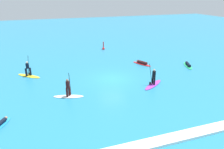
{
  "coord_description": "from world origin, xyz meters",
  "views": [
    {
      "loc": [
        -7.02,
        -20.4,
        8.77
      ],
      "look_at": [
        0.0,
        0.0,
        0.5
      ],
      "focal_mm": 34.48,
      "sensor_mm": 36.0,
      "label": 1
    }
  ],
  "objects": [
    {
      "name": "marker_buoy",
      "position": [
        2.83,
        12.56,
        0.24
      ],
      "size": [
        0.44,
        0.44,
        1.4
      ],
      "color": "red",
      "rests_on": "ground_plane"
    },
    {
      "name": "surfer_on_red_board",
      "position": [
        5.32,
        3.49,
        0.17
      ],
      "size": [
        1.82,
        2.79,
        0.45
      ],
      "rotation": [
        0.0,
        0.0,
        2.03
      ],
      "color": "red",
      "rests_on": "ground_plane"
    },
    {
      "name": "ground_plane",
      "position": [
        0.0,
        0.0,
        0.0
      ],
      "size": [
        120.0,
        120.0,
        0.0
      ],
      "primitive_type": "plane",
      "color": "teal",
      "rests_on": "ground"
    },
    {
      "name": "surfer_on_white_board",
      "position": [
        -5.07,
        -2.77,
        0.5
      ],
      "size": [
        2.76,
        1.46,
        2.27
      ],
      "rotation": [
        0.0,
        0.0,
        5.97
      ],
      "color": "white",
      "rests_on": "ground_plane"
    },
    {
      "name": "surfer_on_green_board",
      "position": [
        10.57,
        1.0,
        0.15
      ],
      "size": [
        1.81,
        3.01,
        0.41
      ],
      "rotation": [
        0.0,
        0.0,
        1.18
      ],
      "color": "#23B266",
      "rests_on": "ground_plane"
    },
    {
      "name": "surfer_on_yellow_board",
      "position": [
        -8.54,
        3.76,
        0.47
      ],
      "size": [
        2.73,
        2.55,
        2.29
      ],
      "rotation": [
        0.0,
        0.0,
        2.41
      ],
      "color": "yellow",
      "rests_on": "ground_plane"
    },
    {
      "name": "surfer_on_purple_board",
      "position": [
        3.38,
        -2.95,
        0.4
      ],
      "size": [
        2.98,
        2.34,
        2.22
      ],
      "rotation": [
        0.0,
        0.0,
        3.74
      ],
      "color": "purple",
      "rests_on": "ground_plane"
    },
    {
      "name": "wave_crest",
      "position": [
        0.0,
        -10.98,
        0.09
      ],
      "size": [
        19.12,
        0.9,
        0.18
      ],
      "primitive_type": "cube",
      "color": "white",
      "rests_on": "ground_plane"
    }
  ]
}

